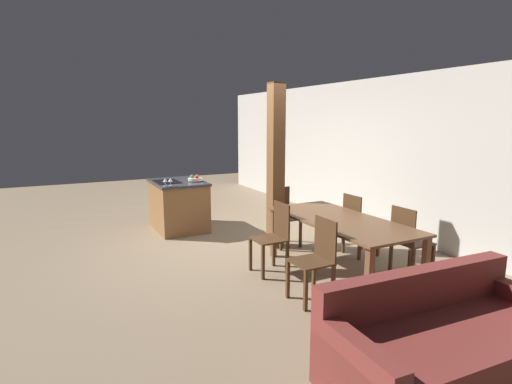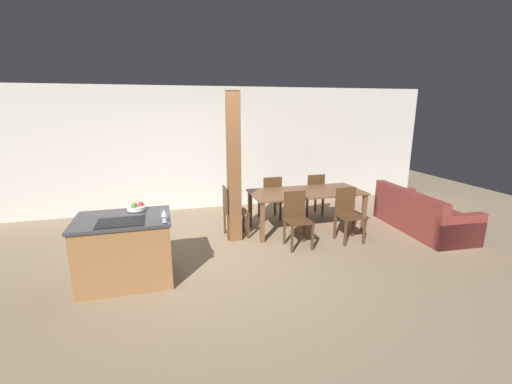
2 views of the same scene
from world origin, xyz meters
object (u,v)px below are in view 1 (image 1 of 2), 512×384
Objects in this scene: kitchen_island at (178,205)px; dining_chair_far_left at (358,223)px; wine_glass_near at (165,180)px; dining_chair_near_left at (274,236)px; dining_table at (340,225)px; couch at (446,347)px; wine_glass_middle at (170,180)px; dining_chair_head_end at (283,215)px; timber_post at (276,167)px; dining_chair_near_right at (316,258)px; dining_chair_far_right at (409,241)px; fruit_bowl at (195,179)px.

kitchen_island is 1.30× the size of dining_chair_far_left.
wine_glass_near is 0.15× the size of dining_chair_near_left.
dining_table is at bearing 21.34° from kitchen_island.
dining_table is at bearing 76.30° from couch.
dining_chair_head_end is at bearing 52.01° from wine_glass_middle.
kitchen_island is 0.47× the size of timber_post.
wine_glass_near is 0.15× the size of dining_chair_head_end.
dining_chair_near_right is 1.41m from dining_chair_far_right.
wine_glass_middle is at bearing 35.63° from dining_chair_far_right.
dining_chair_head_end is at bearing 31.67° from fruit_bowl.
wine_glass_near is (0.52, -0.36, 0.55)m from kitchen_island.
dining_table is 2.29× the size of dining_chair_near_right.
dining_chair_near_right is 1.70m from dining_chair_far_left.
dining_chair_far_left is at bearing 42.27° from timber_post.
dining_chair_near_left is at bearing 5.32° from fruit_bowl.
dining_chair_near_right is 2.11m from timber_post.
wine_glass_middle is 0.15× the size of dining_chair_far_left.
dining_chair_near_left is 1.00× the size of dining_chair_far_right.
dining_chair_near_right and dining_chair_far_left have the same top height.
dining_chair_near_left is 0.94m from dining_chair_near_right.
wine_glass_middle is (0.52, -0.27, 0.55)m from kitchen_island.
wine_glass_middle is at bearing -131.26° from timber_post.
wine_glass_middle is at bearing -150.12° from dining_table.
dining_chair_far_left is (-0.47, 0.70, -0.17)m from dining_table.
dining_chair_far_right is (0.00, 1.41, 0.00)m from dining_chair_near_right.
wine_glass_near reaches higher than dining_chair_far_right.
fruit_bowl is at bearing 96.75° from couch.
wine_glass_near and wine_glass_middle have the same top height.
dining_chair_near_left is 1.00× the size of dining_chair_far_left.
wine_glass_middle reaches higher than dining_chair_near_right.
timber_post reaches higher than wine_glass_middle.
dining_chair_far_left is 0.36× the size of timber_post.
dining_chair_head_end is 0.36× the size of timber_post.
dining_table is at bearing 56.19° from dining_chair_near_left.
dining_chair_far_right reaches higher than kitchen_island.
kitchen_island is 4.05m from dining_chair_far_right.
couch is at bearing 6.38° from kitchen_island.
dining_chair_head_end is (1.16, 1.57, -0.51)m from wine_glass_near.
dining_chair_near_left is 1.70m from dining_chair_far_right.
dining_chair_far_right is at bearing 56.19° from dining_table.
wine_glass_near is at bearing -148.69° from dining_table.
timber_post reaches higher than dining_chair_far_right.
kitchen_island is 1.30× the size of dining_chair_near_right.
dining_chair_far_right is at bearing 28.21° from kitchen_island.
fruit_bowl is at bearing 59.52° from kitchen_island.
dining_chair_near_right is (3.41, 0.23, -0.45)m from fruit_bowl.
couch is at bearing -17.01° from dining_table.
wine_glass_middle is 2.30m from dining_chair_near_left.
dining_table is at bearing 5.87° from timber_post.
dining_chair_near_right is at bearing -16.61° from timber_post.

